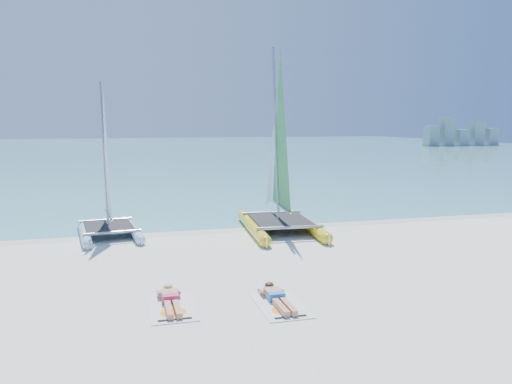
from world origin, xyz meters
TOP-DOWN VIEW (x-y plane):
  - ground at (0.00, 0.00)m, footprint 140.00×140.00m
  - sea at (0.00, 63.00)m, footprint 140.00×115.00m
  - wet_sand_strip at (0.00, 5.50)m, footprint 140.00×1.40m
  - distant_skyline at (53.71, 62.00)m, footprint 14.00×2.00m
  - catamaran_blue at (-3.66, 5.53)m, footprint 2.48×4.39m
  - catamaran_yellow at (2.57, 5.07)m, footprint 2.89×5.70m
  - towel_a at (-2.15, -2.27)m, footprint 1.00×1.85m
  - sunbather_a at (-2.15, -2.07)m, footprint 0.37×1.73m
  - towel_b at (0.19, -2.75)m, footprint 1.00×1.85m
  - sunbather_b at (0.19, -2.56)m, footprint 0.37×1.73m

SIDE VIEW (x-z plane):
  - ground at x=0.00m, z-range 0.00..0.00m
  - wet_sand_strip at x=0.00m, z-range 0.00..0.01m
  - sea at x=0.00m, z-range 0.00..0.01m
  - towel_a at x=-2.15m, z-range 0.00..0.02m
  - towel_b at x=0.19m, z-range 0.00..0.02m
  - sunbather_a at x=-2.15m, z-range -0.01..0.25m
  - sunbather_b at x=0.19m, z-range -0.01..0.25m
  - catamaran_blue at x=-3.66m, z-range -1.15..4.56m
  - distant_skyline at x=53.71m, z-range -0.56..4.44m
  - catamaran_yellow at x=2.57m, z-range -1.32..5.82m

